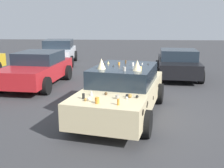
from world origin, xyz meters
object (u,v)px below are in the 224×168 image
art_car_decorated (123,90)px  parked_sedan_behind_left (58,52)px  parked_sedan_far_left (178,63)px  parked_sedan_row_back_center (37,69)px

art_car_decorated → parked_sedan_behind_left: bearing=-142.6°
parked_sedan_far_left → art_car_decorated: bearing=160.2°
art_car_decorated → parked_sedan_behind_left: 9.94m
art_car_decorated → parked_sedan_behind_left: (8.97, 4.26, 0.03)m
art_car_decorated → parked_sedan_far_left: bearing=167.5°
parked_sedan_behind_left → parked_sedan_row_back_center: size_ratio=0.99×
parked_sedan_far_left → parked_sedan_behind_left: size_ratio=0.96×
art_car_decorated → parked_sedan_row_back_center: bearing=-120.3°
art_car_decorated → parked_sedan_row_back_center: 4.94m
art_car_decorated → parked_sedan_far_left: art_car_decorated is taller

